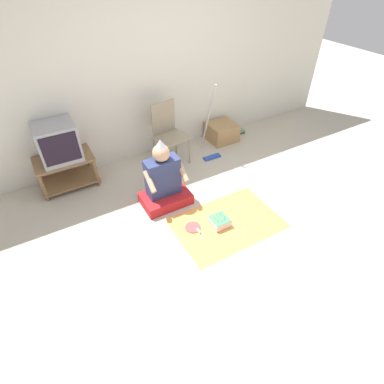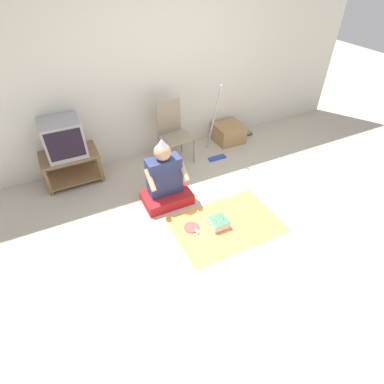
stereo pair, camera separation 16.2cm
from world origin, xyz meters
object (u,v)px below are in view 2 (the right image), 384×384
Objects in this scene: tv at (63,138)px; folding_chair at (173,129)px; cardboard_box_stack at (228,133)px; book_pile at (246,133)px; dust_mop at (215,137)px; person_seated at (165,182)px; paper_plate at (192,227)px; birthday_cake at (219,222)px.

tv is 1.48m from folding_chair.
book_pile is (0.40, 0.04, -0.12)m from cardboard_box_stack.
dust_mop reaches higher than person_seated.
folding_chair reaches higher than book_pile.
dust_mop is 0.97m from book_pile.
folding_chair is 4.93× the size of paper_plate.
birthday_cake is (-1.56, -1.71, 0.03)m from book_pile.
book_pile is 0.20× the size of person_seated.
folding_chair is 1.12m from cardboard_box_stack.
cardboard_box_stack is 0.42m from book_pile.
book_pile is at bearing 6.14° from folding_chair.
cardboard_box_stack is 0.58m from dust_mop.
tv is at bearing -179.54° from book_pile.
folding_chair is 0.67m from dust_mop.
tv is 1.08× the size of cardboard_box_stack.
dust_mop is (0.61, -0.20, -0.18)m from folding_chair.
person_seated is at bearing -149.08° from dust_mop.
birthday_cake is (-0.10, -1.55, -0.46)m from folding_chair.
tv is 2.58m from cardboard_box_stack.
tv is 2.01m from paper_plate.
tv is 2.31× the size of birthday_cake.
dust_mop is at bearing -9.00° from tv.
paper_plate is at bearing 160.22° from birthday_cake.
folding_chair is at bearing 60.53° from person_seated.
folding_chair is at bearing -173.48° from cardboard_box_stack.
dust_mop reaches higher than folding_chair.
paper_plate is at bearing -129.08° from dust_mop.
book_pile is 0.86× the size of birthday_cake.
birthday_cake is 0.32m from paper_plate.
paper_plate is (0.08, -0.59, -0.30)m from person_seated.
folding_chair reaches higher than cardboard_box_stack.
tv is at bearing 174.82° from folding_chair.
folding_chair is 5.01× the size of book_pile.
tv is 0.53× the size of person_seated.
cardboard_box_stack is 0.49× the size of person_seated.
tv is 0.42× the size of dust_mop.
folding_chair is 1.58m from paper_plate.
person_seated reaches higher than book_pile.
dust_mop is at bearing 50.92° from paper_plate.
cardboard_box_stack is at bearing 32.27° from person_seated.
cardboard_box_stack is at bearing 6.52° from folding_chair.
birthday_cake is (-0.71, -1.35, -0.28)m from dust_mop.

